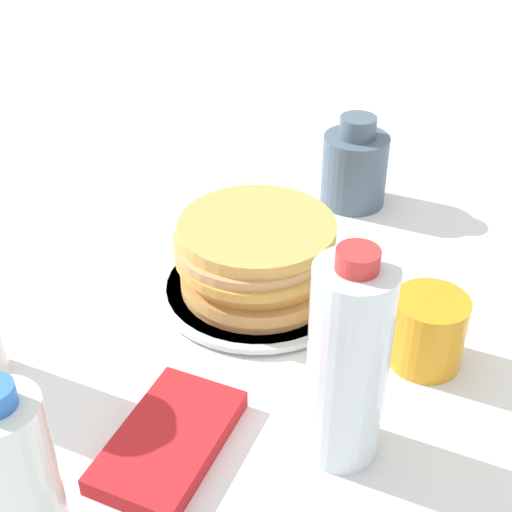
{
  "coord_description": "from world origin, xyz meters",
  "views": [
    {
      "loc": [
        0.68,
        -0.1,
        0.54
      ],
      "look_at": [
        -0.03,
        -0.0,
        0.05
      ],
      "focal_mm": 50.0,
      "sensor_mm": 36.0,
      "label": 1
    }
  ],
  "objects_px": {
    "juice_glass": "(428,331)",
    "water_bottle_far": "(348,363)",
    "cream_jug": "(355,167)",
    "water_bottle_near": "(18,481)",
    "pancake_stack": "(256,255)",
    "plate": "(256,287)"
  },
  "relations": [
    {
      "from": "plate",
      "to": "cream_jug",
      "type": "xyz_separation_m",
      "value": [
        -0.21,
        0.17,
        0.05
      ]
    },
    {
      "from": "water_bottle_near",
      "to": "water_bottle_far",
      "type": "relative_size",
      "value": 0.82
    },
    {
      "from": "plate",
      "to": "cream_jug",
      "type": "distance_m",
      "value": 0.27
    },
    {
      "from": "cream_jug",
      "to": "water_bottle_near",
      "type": "relative_size",
      "value": 0.73
    },
    {
      "from": "plate",
      "to": "juice_glass",
      "type": "height_order",
      "value": "juice_glass"
    },
    {
      "from": "juice_glass",
      "to": "water_bottle_near",
      "type": "relative_size",
      "value": 0.45
    },
    {
      "from": "plate",
      "to": "water_bottle_far",
      "type": "distance_m",
      "value": 0.28
    },
    {
      "from": "cream_jug",
      "to": "pancake_stack",
      "type": "bearing_deg",
      "value": -40.25
    },
    {
      "from": "cream_jug",
      "to": "water_bottle_far",
      "type": "distance_m",
      "value": 0.48
    },
    {
      "from": "plate",
      "to": "juice_glass",
      "type": "relative_size",
      "value": 2.96
    },
    {
      "from": "pancake_stack",
      "to": "water_bottle_far",
      "type": "relative_size",
      "value": 0.9
    },
    {
      "from": "cream_jug",
      "to": "water_bottle_near",
      "type": "bearing_deg",
      "value": -37.14
    },
    {
      "from": "juice_glass",
      "to": "cream_jug",
      "type": "xyz_separation_m",
      "value": [
        -0.35,
        0.01,
        0.02
      ]
    },
    {
      "from": "water_bottle_near",
      "to": "pancake_stack",
      "type": "bearing_deg",
      "value": 144.95
    },
    {
      "from": "plate",
      "to": "water_bottle_far",
      "type": "xyz_separation_m",
      "value": [
        0.25,
        0.05,
        0.1
      ]
    },
    {
      "from": "pancake_stack",
      "to": "juice_glass",
      "type": "xyz_separation_m",
      "value": [
        0.15,
        0.17,
        -0.01
      ]
    },
    {
      "from": "plate",
      "to": "juice_glass",
      "type": "distance_m",
      "value": 0.23
    },
    {
      "from": "pancake_stack",
      "to": "cream_jug",
      "type": "distance_m",
      "value": 0.27
    },
    {
      "from": "water_bottle_far",
      "to": "juice_glass",
      "type": "bearing_deg",
      "value": 131.64
    },
    {
      "from": "water_bottle_far",
      "to": "cream_jug",
      "type": "bearing_deg",
      "value": 164.56
    },
    {
      "from": "water_bottle_near",
      "to": "water_bottle_far",
      "type": "xyz_separation_m",
      "value": [
        -0.07,
        0.28,
        0.02
      ]
    },
    {
      "from": "juice_glass",
      "to": "water_bottle_far",
      "type": "bearing_deg",
      "value": -48.36
    }
  ]
}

